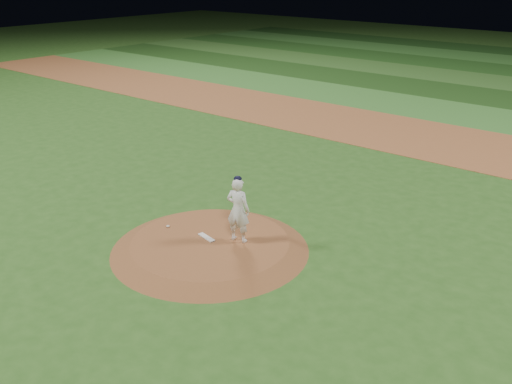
{
  "coord_description": "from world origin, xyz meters",
  "views": [
    {
      "loc": [
        10.02,
        -10.07,
        7.45
      ],
      "look_at": [
        0.0,
        2.0,
        1.1
      ],
      "focal_mm": 40.0,
      "sensor_mm": 36.0,
      "label": 1
    }
  ],
  "objects_px": {
    "pitchers_mound": "(210,245)",
    "rosin_bag": "(168,226)",
    "pitching_rubber": "(206,237)",
    "pitcher_on_mound": "(238,210)"
  },
  "relations": [
    {
      "from": "pitchers_mound",
      "to": "pitcher_on_mound",
      "type": "relative_size",
      "value": 2.88
    },
    {
      "from": "pitching_rubber",
      "to": "pitcher_on_mound",
      "type": "height_order",
      "value": "pitcher_on_mound"
    },
    {
      "from": "pitching_rubber",
      "to": "pitcher_on_mound",
      "type": "distance_m",
      "value": 1.3
    },
    {
      "from": "pitcher_on_mound",
      "to": "pitchers_mound",
      "type": "bearing_deg",
      "value": -137.01
    },
    {
      "from": "pitchers_mound",
      "to": "pitching_rubber",
      "type": "relative_size",
      "value": 8.69
    },
    {
      "from": "pitching_rubber",
      "to": "rosin_bag",
      "type": "bearing_deg",
      "value": -159.32
    },
    {
      "from": "pitching_rubber",
      "to": "pitcher_on_mound",
      "type": "relative_size",
      "value": 0.33
    },
    {
      "from": "pitcher_on_mound",
      "to": "rosin_bag",
      "type": "bearing_deg",
      "value": -162.62
    },
    {
      "from": "pitching_rubber",
      "to": "pitcher_on_mound",
      "type": "xyz_separation_m",
      "value": [
        0.8,
        0.46,
        0.92
      ]
    },
    {
      "from": "pitchers_mound",
      "to": "rosin_bag",
      "type": "distance_m",
      "value": 1.59
    }
  ]
}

